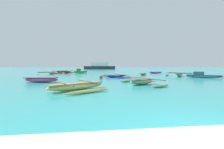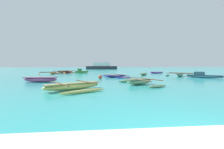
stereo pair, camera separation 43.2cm
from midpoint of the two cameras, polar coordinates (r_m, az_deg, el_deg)
name	(u,v)px [view 1 (the left image)]	position (r m, az deg, el deg)	size (l,w,h in m)	color
moored_boat_0	(143,74)	(24.49, 11.29, 0.22)	(2.07, 2.92, 0.28)	#809851
moored_boat_1	(179,75)	(22.97, 23.81, -0.06)	(3.94, 3.85, 0.49)	#6AA283
moored_boat_2	(41,79)	(15.30, -26.05, -1.70)	(3.18, 1.18, 0.45)	#C05A9B
moored_boat_3	(142,82)	(12.35, 10.25, -2.65)	(3.20, 4.42, 0.49)	#8BBD86
moored_boat_4	(202,76)	(21.69, 30.70, -0.36)	(3.77, 2.90, 0.75)	teal
moored_boat_5	(77,86)	(9.82, -14.51, -4.35)	(4.02, 4.12, 0.49)	#E9DC73
moored_boat_6	(51,73)	(28.63, -22.61, 0.51)	(4.91, 3.76, 0.38)	#C67A37
moored_boat_7	(155,72)	(30.01, 15.76, 0.77)	(2.52, 0.84, 0.30)	#B555D2
moored_boat_8	(116,76)	(19.55, 0.89, -0.55)	(3.64, 4.53, 0.34)	#4849CE
moored_boat_9	(63,72)	(30.63, -18.50, 0.88)	(4.24, 4.47, 0.49)	#AD2C1E
moored_boat_10	(80,72)	(29.77, -12.49, 1.08)	(2.84, 1.38, 0.91)	#5CCB59
mooring_buoy_0	(101,77)	(17.17, -4.96, -0.93)	(0.44, 0.44, 0.44)	#E54C2D
distant_ferry	(100,66)	(59.79, -4.98, 3.08)	(12.18, 2.68, 2.68)	#2D333D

